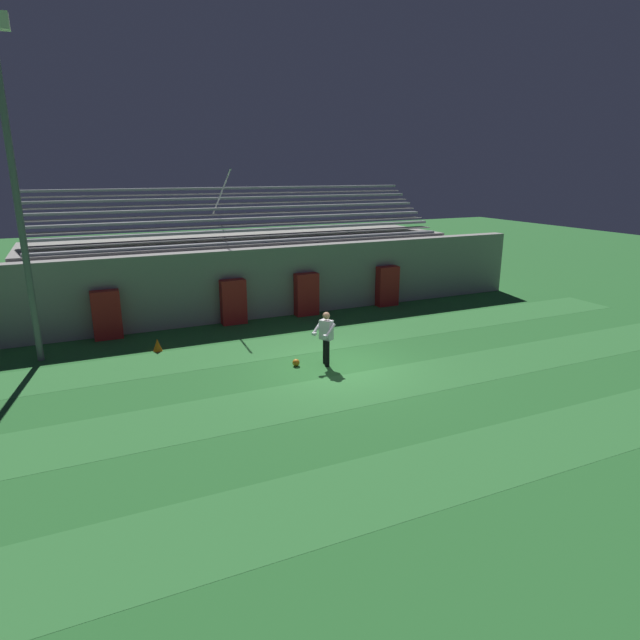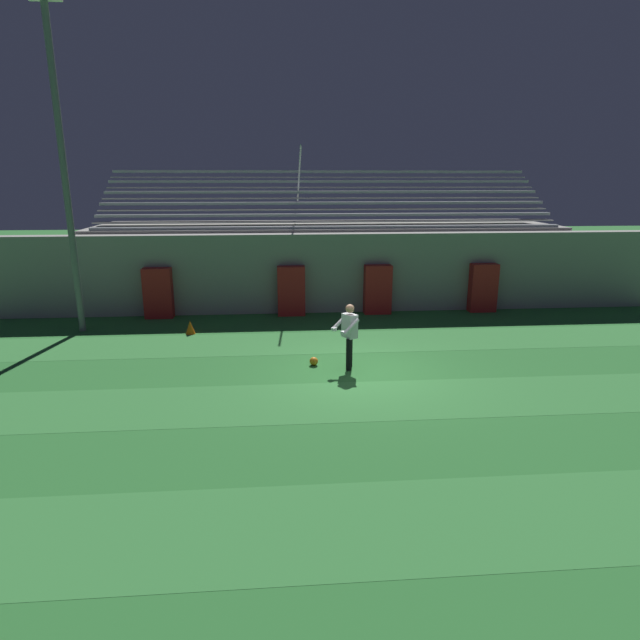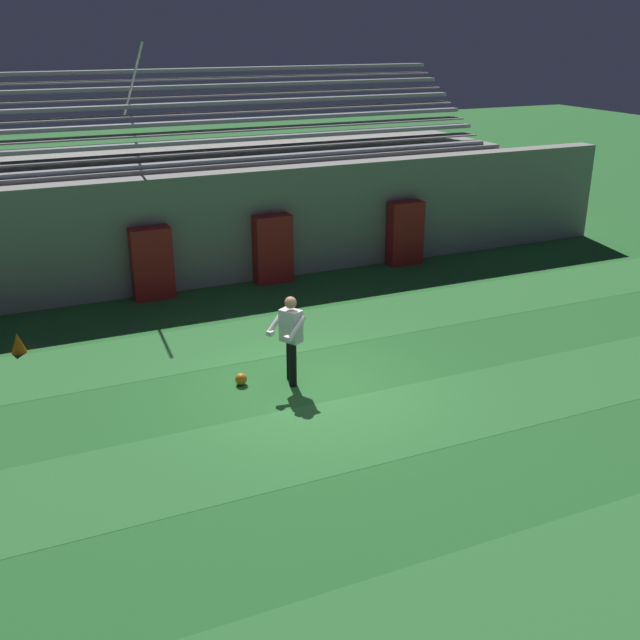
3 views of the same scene
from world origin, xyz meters
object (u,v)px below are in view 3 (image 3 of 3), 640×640
goalkeeper (290,335)px  soccer_ball (241,379)px  padding_pillar_gate_right (273,249)px  padding_pillar_far_right (405,233)px  padding_pillar_gate_left (152,264)px  traffic_cone (18,343)px

goalkeeper → soccer_ball: (-0.87, 0.29, -0.84)m
padding_pillar_gate_right → padding_pillar_far_right: (3.84, 0.00, 0.00)m
padding_pillar_gate_left → soccer_ball: padding_pillar_gate_left is taller
goalkeeper → padding_pillar_far_right: bearing=44.9°
padding_pillar_gate_left → traffic_cone: size_ratio=4.13×
soccer_ball → traffic_cone: size_ratio=0.52×
soccer_ball → padding_pillar_far_right: bearing=39.4°
padding_pillar_gate_right → goalkeeper: 5.89m
padding_pillar_far_right → soccer_ball: bearing=-140.6°
padding_pillar_gate_left → soccer_ball: (0.42, -5.32, -0.76)m
padding_pillar_gate_left → padding_pillar_far_right: same height
padding_pillar_far_right → traffic_cone: bearing=-168.1°
goalkeeper → traffic_cone: (-4.49, 3.48, -0.74)m
padding_pillar_gate_right → soccer_ball: padding_pillar_gate_right is taller
padding_pillar_gate_left → traffic_cone: (-3.20, -2.13, -0.66)m
padding_pillar_far_right → soccer_ball: size_ratio=7.88×
soccer_ball → traffic_cone: (-3.62, 3.19, 0.10)m
padding_pillar_gate_right → traffic_cone: bearing=-161.3°
goalkeeper → soccer_ball: 1.24m
padding_pillar_far_right → goalkeeper: 7.94m
padding_pillar_gate_right → goalkeeper: bearing=-107.6°
goalkeeper → soccer_ball: size_ratio=7.59×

